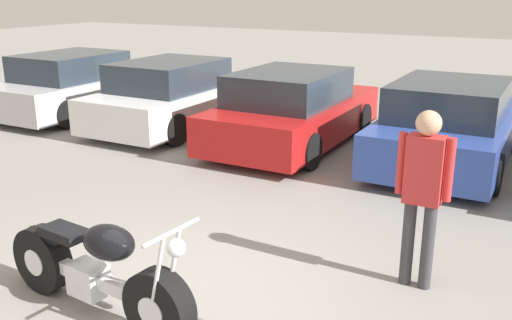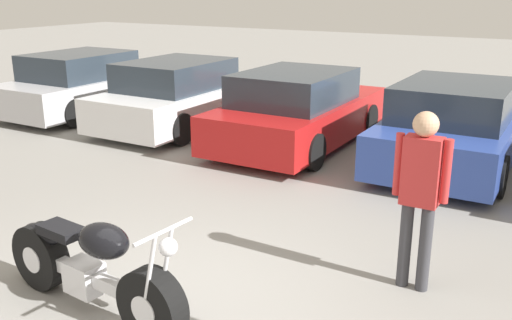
{
  "view_description": "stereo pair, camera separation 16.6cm",
  "coord_description": "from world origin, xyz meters",
  "px_view_note": "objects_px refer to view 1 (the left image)",
  "views": [
    {
      "loc": [
        2.95,
        -3.62,
        2.85
      ],
      "look_at": [
        -0.14,
        2.03,
        0.85
      ],
      "focal_mm": 40.0,
      "sensor_mm": 36.0,
      "label": 1
    },
    {
      "loc": [
        3.1,
        -3.54,
        2.85
      ],
      "look_at": [
        -0.14,
        2.03,
        0.85
      ],
      "focal_mm": 40.0,
      "sensor_mm": 36.0,
      "label": 2
    }
  ],
  "objects_px": {
    "motorcycle": "(94,270)",
    "parked_car_blue": "(449,125)",
    "parked_car_red": "(293,110)",
    "parked_car_silver": "(78,85)",
    "person_standing": "(423,184)",
    "parked_car_white": "(175,96)"
  },
  "relations": [
    {
      "from": "motorcycle",
      "to": "parked_car_blue",
      "type": "xyz_separation_m",
      "value": [
        1.86,
        6.18,
        0.21
      ]
    },
    {
      "from": "motorcycle",
      "to": "parked_car_white",
      "type": "relative_size",
      "value": 0.52
    },
    {
      "from": "motorcycle",
      "to": "parked_car_red",
      "type": "distance_m",
      "value": 6.04
    },
    {
      "from": "motorcycle",
      "to": "parked_car_silver",
      "type": "relative_size",
      "value": 0.52
    },
    {
      "from": "parked_car_silver",
      "to": "person_standing",
      "type": "height_order",
      "value": "person_standing"
    },
    {
      "from": "parked_car_red",
      "to": "person_standing",
      "type": "bearing_deg",
      "value": -51.57
    },
    {
      "from": "parked_car_red",
      "to": "parked_car_blue",
      "type": "height_order",
      "value": "same"
    },
    {
      "from": "person_standing",
      "to": "parked_car_silver",
      "type": "bearing_deg",
      "value": 154.21
    },
    {
      "from": "parked_car_white",
      "to": "person_standing",
      "type": "relative_size",
      "value": 2.37
    },
    {
      "from": "parked_car_silver",
      "to": "parked_car_blue",
      "type": "bearing_deg",
      "value": 0.75
    },
    {
      "from": "motorcycle",
      "to": "parked_car_blue",
      "type": "bearing_deg",
      "value": 73.28
    },
    {
      "from": "parked_car_red",
      "to": "parked_car_blue",
      "type": "distance_m",
      "value": 2.73
    },
    {
      "from": "parked_car_white",
      "to": "person_standing",
      "type": "height_order",
      "value": "person_standing"
    },
    {
      "from": "parked_car_silver",
      "to": "parked_car_blue",
      "type": "xyz_separation_m",
      "value": [
        8.16,
        0.11,
        0.0
      ]
    },
    {
      "from": "person_standing",
      "to": "parked_car_red",
      "type": "bearing_deg",
      "value": 128.43
    },
    {
      "from": "parked_car_silver",
      "to": "motorcycle",
      "type": "bearing_deg",
      "value": -43.92
    },
    {
      "from": "parked_car_red",
      "to": "person_standing",
      "type": "distance_m",
      "value": 5.25
    },
    {
      "from": "parked_car_red",
      "to": "parked_car_silver",
      "type": "bearing_deg",
      "value": 178.95
    },
    {
      "from": "parked_car_white",
      "to": "parked_car_red",
      "type": "bearing_deg",
      "value": -2.41
    },
    {
      "from": "parked_car_silver",
      "to": "person_standing",
      "type": "distance_m",
      "value": 9.67
    },
    {
      "from": "motorcycle",
      "to": "person_standing",
      "type": "bearing_deg",
      "value": 38.04
    },
    {
      "from": "parked_car_silver",
      "to": "parked_car_red",
      "type": "relative_size",
      "value": 1.0
    }
  ]
}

